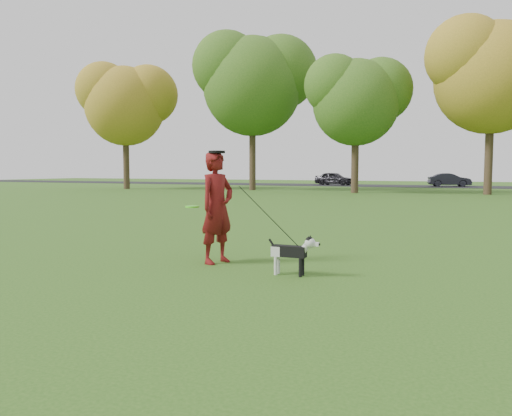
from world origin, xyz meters
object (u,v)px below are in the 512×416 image
at_px(car_mid, 449,180).
at_px(dog, 293,251).
at_px(man, 217,207).
at_px(car_left, 334,179).

bearing_deg(car_mid, dog, 165.03).
bearing_deg(man, car_left, 29.37).
bearing_deg(car_left, car_mid, -78.28).
height_order(man, car_mid, man).
relative_size(car_left, car_mid, 1.04).
bearing_deg(dog, car_left, 103.41).
relative_size(dog, car_mid, 0.23).
height_order(dog, car_left, car_left).
xyz_separation_m(dog, car_left, (-9.62, 40.36, 0.28)).
bearing_deg(man, car_mid, 14.60).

